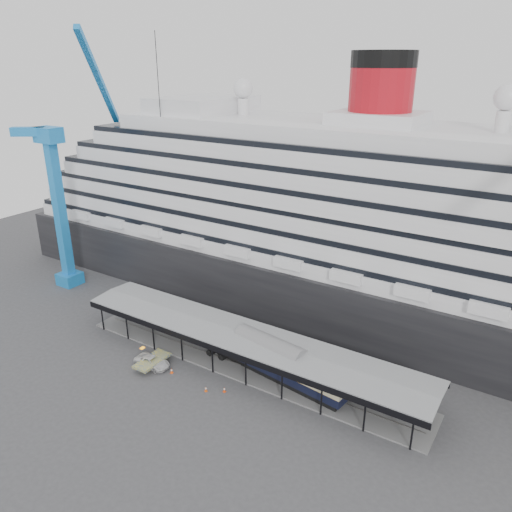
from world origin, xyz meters
name	(u,v)px	position (x,y,z in m)	size (l,w,h in m)	color
ground	(225,382)	(0.00, 0.00, 0.00)	(200.00, 200.00, 0.00)	#3B3B3E
cruise_ship	(328,205)	(0.05, 32.00, 18.35)	(130.00, 30.00, 43.90)	black
platform_canopy	(245,351)	(0.00, 5.00, 2.36)	(56.00, 9.18, 5.30)	slate
crane_blue	(62,188)	(-45.11, 10.62, 19.96)	(22.63, 19.19, 47.60)	#1B7DCF
port_truck	(152,362)	(-11.42, -2.70, 0.78)	(2.58, 5.59, 1.55)	silver
pullman_carriage	(270,356)	(4.29, 5.00, 2.97)	(25.35, 6.68, 24.68)	black
traffic_cone_left	(172,371)	(-7.84, -2.50, 0.40)	(0.48, 0.48, 0.81)	#F34E0D
traffic_cone_mid	(206,389)	(-0.98, -3.22, 0.38)	(0.50, 0.50, 0.77)	#D34C0B
traffic_cone_right	(224,389)	(1.25, -1.97, 0.38)	(0.48, 0.48, 0.77)	#DF3E0C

